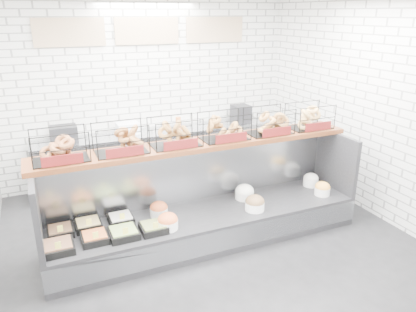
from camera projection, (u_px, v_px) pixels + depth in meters
name	position (u px, v px, depth m)	size (l,w,h in m)	color
ground	(217.00, 251.00, 5.01)	(5.50, 5.50, 0.00)	black
room_shell	(197.00, 77.00, 4.84)	(5.02, 5.51, 3.01)	silver
display_case	(204.00, 215.00, 5.19)	(4.00, 0.90, 1.20)	black
bagel_shelf	(200.00, 132.00, 5.00)	(4.10, 0.50, 0.40)	#46200F
prep_counter	(158.00, 155.00, 6.95)	(4.00, 0.60, 1.20)	#93969B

